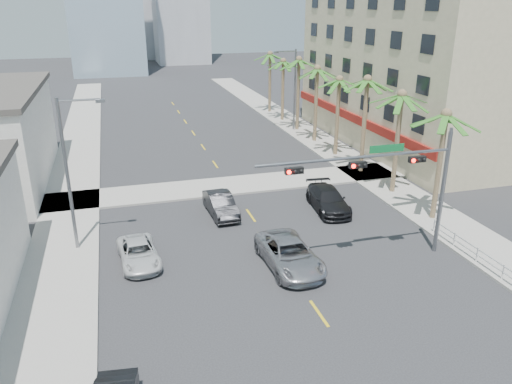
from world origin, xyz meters
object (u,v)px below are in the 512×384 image
at_px(traffic_signal_mast, 395,175).
at_px(car_lane_center, 289,254).
at_px(car_lane_left, 221,204).
at_px(car_lane_right, 328,199).
at_px(car_parked_far, 139,253).

relative_size(traffic_signal_mast, car_lane_center, 1.98).
distance_m(car_lane_left, car_lane_center, 8.41).
relative_size(car_lane_left, car_lane_center, 0.81).
bearing_deg(car_lane_right, traffic_signal_mast, -82.23).
bearing_deg(car_lane_center, car_parked_far, 159.19).
distance_m(car_parked_far, car_lane_left, 8.01).
bearing_deg(car_parked_far, traffic_signal_mast, -18.33).
bearing_deg(car_lane_right, car_lane_center, -122.06).
xyz_separation_m(car_parked_far, car_lane_left, (5.87, 5.44, 0.13)).
distance_m(traffic_signal_mast, car_lane_center, 7.11).
bearing_deg(traffic_signal_mast, car_lane_left, 131.28).
bearing_deg(car_lane_left, car_lane_center, -78.57).
distance_m(traffic_signal_mast, car_lane_right, 8.71).
distance_m(car_parked_far, car_lane_center, 8.40).
xyz_separation_m(car_lane_left, car_lane_right, (7.43, -1.22, 0.01)).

